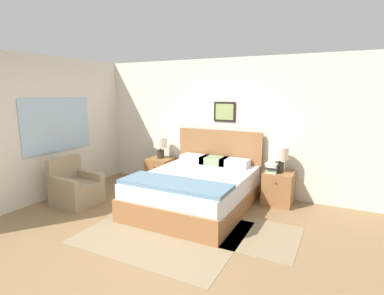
{
  "coord_description": "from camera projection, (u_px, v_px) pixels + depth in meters",
  "views": [
    {
      "loc": [
        2.24,
        -2.62,
        1.98
      ],
      "look_at": [
        0.1,
        1.6,
        1.08
      ],
      "focal_mm": 28.0,
      "sensor_mm": 36.0,
      "label": 1
    }
  ],
  "objects": [
    {
      "name": "table_lamp_by_door",
      "position": [
        280.0,
        156.0,
        5.21
      ],
      "size": [
        0.28,
        0.28,
        0.45
      ],
      "color": "#2D2823",
      "rests_on": "nightstand_by_door"
    },
    {
      "name": "table_lamp_near_window",
      "position": [
        160.0,
        144.0,
        6.31
      ],
      "size": [
        0.28,
        0.28,
        0.45
      ],
      "color": "#2D2823",
      "rests_on": "nightstand_near_window"
    },
    {
      "name": "nightstand_by_door",
      "position": [
        278.0,
        188.0,
        5.3
      ],
      "size": [
        0.5,
        0.54,
        0.58
      ],
      "color": "#936038",
      "rests_on": "ground_plane"
    },
    {
      "name": "bed",
      "position": [
        196.0,
        189.0,
        5.13
      ],
      "size": [
        1.73,
        2.19,
        1.22
      ],
      "color": "#936038",
      "rests_on": "ground_plane"
    },
    {
      "name": "wall_back",
      "position": [
        218.0,
        125.0,
        5.99
      ],
      "size": [
        7.53,
        0.09,
        2.6
      ],
      "color": "silver",
      "rests_on": "ground_plane"
    },
    {
      "name": "book_novel_upper",
      "position": [
        272.0,
        167.0,
        5.23
      ],
      "size": [
        0.23,
        0.29,
        0.03
      ],
      "rotation": [
        0.0,
        0.0,
        0.1
      ],
      "color": "#232328",
      "rests_on": "book_hardcover_middle"
    },
    {
      "name": "book_hardcover_middle",
      "position": [
        272.0,
        169.0,
        5.24
      ],
      "size": [
        0.19,
        0.27,
        0.04
      ],
      "rotation": [
        0.0,
        0.0,
        0.14
      ],
      "color": "#4C7551",
      "rests_on": "book_thick_bottom"
    },
    {
      "name": "armchair",
      "position": [
        75.0,
        188.0,
        5.32
      ],
      "size": [
        0.79,
        0.7,
        0.82
      ],
      "rotation": [
        0.0,
        0.0,
        -1.65
      ],
      "color": "#998466",
      "rests_on": "ground_plane"
    },
    {
      "name": "book_slim_near_top",
      "position": [
        273.0,
        165.0,
        5.23
      ],
      "size": [
        0.19,
        0.23,
        0.04
      ],
      "rotation": [
        0.0,
        0.0,
        -0.03
      ],
      "color": "silver",
      "rests_on": "book_novel_upper"
    },
    {
      "name": "nightstand_near_window",
      "position": [
        161.0,
        171.0,
        6.39
      ],
      "size": [
        0.5,
        0.54,
        0.58
      ],
      "color": "#936038",
      "rests_on": "ground_plane"
    },
    {
      "name": "area_rug_main",
      "position": [
        165.0,
        232.0,
        4.26
      ],
      "size": [
        2.13,
        1.76,
        0.01
      ],
      "color": "#897556",
      "rests_on": "ground_plane"
    },
    {
      "name": "book_thick_bottom",
      "position": [
        272.0,
        171.0,
        5.25
      ],
      "size": [
        0.17,
        0.26,
        0.03
      ],
      "rotation": [
        0.0,
        0.0,
        0.01
      ],
      "color": "silver",
      "rests_on": "nightstand_by_door"
    },
    {
      "name": "area_rug_bedside",
      "position": [
        261.0,
        237.0,
        4.12
      ],
      "size": [
        0.99,
        1.1,
        0.01
      ],
      "color": "#897556",
      "rests_on": "ground_plane"
    },
    {
      "name": "ground_plane",
      "position": [
        126.0,
        255.0,
        3.65
      ],
      "size": [
        16.0,
        16.0,
        0.0
      ],
      "primitive_type": "plane",
      "color": "olive"
    },
    {
      "name": "wall_left",
      "position": [
        66.0,
        126.0,
        5.83
      ],
      "size": [
        0.08,
        5.31,
        2.6
      ],
      "color": "silver",
      "rests_on": "ground_plane"
    },
    {
      "name": "book_paperback_top",
      "position": [
        273.0,
        163.0,
        5.22
      ],
      "size": [
        0.23,
        0.27,
        0.03
      ],
      "rotation": [
        0.0,
        0.0,
        -0.14
      ],
      "color": "silver",
      "rests_on": "book_slim_near_top"
    }
  ]
}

